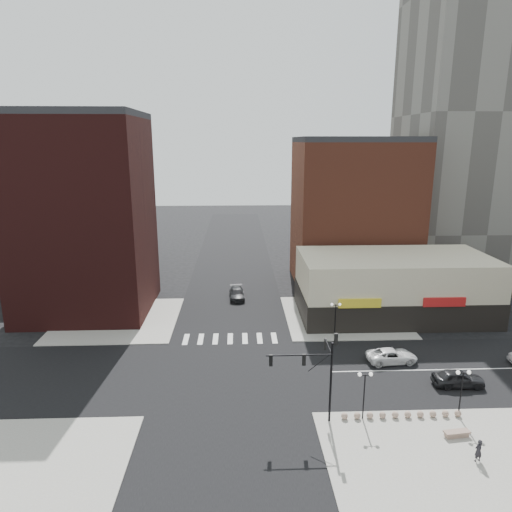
{
  "coord_description": "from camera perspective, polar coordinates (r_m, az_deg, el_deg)",
  "views": [
    {
      "loc": [
        0.97,
        -40.58,
        22.25
      ],
      "look_at": [
        2.71,
        3.69,
        11.0
      ],
      "focal_mm": 32.0,
      "sensor_mm": 36.0,
      "label": 1
    }
  ],
  "objects": [
    {
      "name": "dark_sedan_east",
      "position": [
        47.72,
        23.95,
        -13.8
      ],
      "size": [
        4.75,
        2.09,
        1.59
      ],
      "primitive_type": "imported",
      "rotation": [
        0.0,
        0.0,
        1.52
      ],
      "color": "black",
      "rests_on": "ground"
    },
    {
      "name": "road_ns",
      "position": [
        46.28,
        -3.28,
        -14.49
      ],
      "size": [
        14.0,
        200.0,
        0.02
      ],
      "primitive_type": "cube",
      "color": "black",
      "rests_on": "ground"
    },
    {
      "name": "building_ne_row",
      "position": [
        62.04,
        16.75,
        -4.16
      ],
      "size": [
        24.2,
        12.2,
        8.0
      ],
      "color": "beige",
      "rests_on": "ground"
    },
    {
      "name": "dark_sedan_north",
      "position": [
        66.22,
        -2.4,
        -4.72
      ],
      "size": [
        2.34,
        5.25,
        1.5
      ],
      "primitive_type": "imported",
      "rotation": [
        0.0,
        0.0,
        0.05
      ],
      "color": "black",
      "rests_on": "ground"
    },
    {
      "name": "traffic_signal",
      "position": [
        37.56,
        7.83,
        -13.3
      ],
      "size": [
        5.59,
        3.09,
        7.77
      ],
      "color": "black",
      "rests_on": "ground"
    },
    {
      "name": "sidewalk_nw",
      "position": [
        61.36,
        -16.84,
        -7.6
      ],
      "size": [
        15.0,
        15.0,
        0.12
      ],
      "primitive_type": "cube",
      "color": "gray",
      "rests_on": "ground"
    },
    {
      "name": "sidewalk_ne",
      "position": [
        60.9,
        10.84,
        -7.39
      ],
      "size": [
        15.0,
        15.0,
        0.12
      ],
      "primitive_type": "cube",
      "color": "gray",
      "rests_on": "ground"
    },
    {
      "name": "street_lamp_se_a",
      "position": [
        39.01,
        13.44,
        -15.26
      ],
      "size": [
        1.22,
        0.32,
        4.16
      ],
      "color": "black",
      "rests_on": "sidewalk_se"
    },
    {
      "name": "sidewalk_se",
      "position": [
        37.75,
        23.74,
        -23.12
      ],
      "size": [
        18.0,
        14.0,
        0.12
      ],
      "primitive_type": "cube",
      "color": "gray",
      "rests_on": "ground"
    },
    {
      "name": "bollard_row",
      "position": [
        41.41,
        17.73,
        -18.36
      ],
      "size": [
        10.0,
        0.55,
        0.55
      ],
      "color": "gray",
      "rests_on": "sidewalk_se"
    },
    {
      "name": "pedestrian",
      "position": [
        38.39,
        26.04,
        -21.01
      ],
      "size": [
        0.73,
        0.59,
        1.73
      ],
      "primitive_type": "imported",
      "rotation": [
        0.0,
        0.0,
        3.45
      ],
      "color": "black",
      "rests_on": "sidewalk_se"
    },
    {
      "name": "building_nw",
      "position": [
        63.12,
        -20.73,
        4.44
      ],
      "size": [
        16.0,
        15.0,
        25.0
      ],
      "primitive_type": "cube",
      "color": "#331110",
      "rests_on": "ground"
    },
    {
      "name": "white_suv",
      "position": [
        50.08,
        16.62,
        -11.86
      ],
      "size": [
        5.34,
        2.8,
        1.43
      ],
      "primitive_type": "imported",
      "rotation": [
        0.0,
        0.0,
        1.65
      ],
      "color": "silver",
      "rests_on": "ground"
    },
    {
      "name": "stone_bench",
      "position": [
        40.66,
        23.8,
        -19.65
      ],
      "size": [
        2.08,
        0.85,
        0.47
      ],
      "rotation": [
        0.0,
        0.0,
        0.12
      ],
      "color": "gray",
      "rests_on": "sidewalk_se"
    },
    {
      "name": "building_nw_low",
      "position": [
        83.15,
        -25.57,
        1.56
      ],
      "size": [
        20.0,
        18.0,
        12.0
      ],
      "primitive_type": "cube",
      "color": "#331110",
      "rests_on": "ground"
    },
    {
      "name": "road_ew",
      "position": [
        46.28,
        -3.28,
        -14.5
      ],
      "size": [
        200.0,
        14.0,
        0.02
      ],
      "primitive_type": "cube",
      "color": "black",
      "rests_on": "ground"
    },
    {
      "name": "street_lamp_ne",
      "position": [
        53.3,
        9.92,
        -6.81
      ],
      "size": [
        1.22,
        0.32,
        4.16
      ],
      "color": "black",
      "rests_on": "sidewalk_ne"
    },
    {
      "name": "building_ne_midrise",
      "position": [
        73.23,
        12.08,
        5.09
      ],
      "size": [
        18.0,
        15.0,
        22.0
      ],
      "primitive_type": "cube",
      "color": "brown",
      "rests_on": "ground"
    },
    {
      "name": "ground",
      "position": [
        46.29,
        -3.28,
        -14.51
      ],
      "size": [
        240.0,
        240.0,
        0.0
      ],
      "primitive_type": "plane",
      "color": "black",
      "rests_on": "ground"
    },
    {
      "name": "street_lamp_se_b",
      "position": [
        41.79,
        24.4,
        -14.11
      ],
      "size": [
        1.22,
        0.32,
        4.16
      ],
      "color": "black",
      "rests_on": "sidewalk_se"
    },
    {
      "name": "sidewalk_sw",
      "position": [
        37.57,
        -28.68,
        -23.93
      ],
      "size": [
        15.0,
        15.0,
        0.12
      ],
      "primitive_type": "cube",
      "color": "gray",
      "rests_on": "ground"
    }
  ]
}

